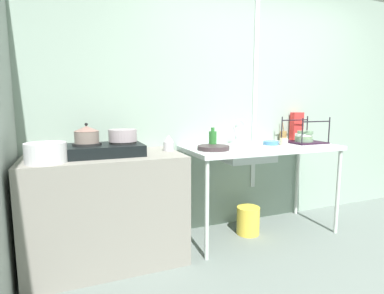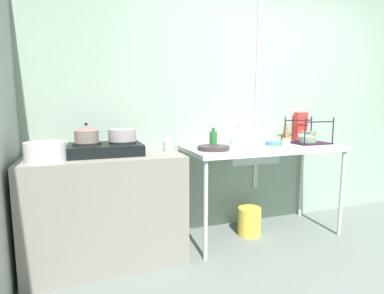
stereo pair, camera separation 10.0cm
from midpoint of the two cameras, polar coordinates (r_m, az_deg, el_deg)
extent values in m
cube|color=#8FA597|center=(3.41, 12.96, 7.49)|extent=(5.38, 0.10, 2.54)
cube|color=silver|center=(3.34, 13.06, 9.66)|extent=(0.05, 0.01, 2.03)
cube|color=gray|center=(2.63, -14.72, -10.98)|extent=(1.22, 0.66, 0.89)
cube|color=silver|center=(3.03, 14.09, -0.23)|extent=(1.51, 0.66, 0.04)
cylinder|color=silver|center=(2.55, 3.72, -11.87)|extent=(0.04, 0.04, 0.85)
cylinder|color=silver|center=(3.36, 26.98, -7.80)|extent=(0.04, 0.04, 0.85)
cylinder|color=silver|center=(3.07, -0.68, -8.38)|extent=(0.04, 0.04, 0.85)
cylinder|color=silver|center=(3.77, 20.50, -5.77)|extent=(0.04, 0.04, 0.85)
cube|color=black|center=(2.52, -14.83, -0.42)|extent=(0.57, 0.39, 0.09)
cylinder|color=black|center=(2.51, -18.00, 0.61)|extent=(0.22, 0.22, 0.02)
cylinder|color=black|center=(2.53, -11.78, 0.90)|extent=(0.22, 0.22, 0.02)
cylinder|color=slate|center=(2.50, -18.06, 1.86)|extent=(0.18, 0.18, 0.09)
cone|color=#86625A|center=(2.49, -18.12, 3.36)|extent=(0.19, 0.19, 0.04)
sphere|color=black|center=(2.49, -18.16, 4.11)|extent=(0.02, 0.02, 0.02)
cylinder|color=#9E8F95|center=(2.52, -11.81, 2.19)|extent=(0.22, 0.22, 0.10)
cylinder|color=silver|center=(2.34, -24.70, -0.85)|extent=(0.27, 0.27, 0.14)
cylinder|color=#BDB9C1|center=(2.66, -3.34, 0.17)|extent=(0.09, 0.09, 0.08)
cone|color=#BDB9C1|center=(2.65, -3.35, 1.66)|extent=(0.09, 0.09, 0.06)
cube|color=silver|center=(2.91, 11.15, -1.37)|extent=(0.47, 0.36, 0.13)
cylinder|color=silver|center=(3.08, 9.46, 2.21)|extent=(0.02, 0.02, 0.19)
torus|color=silver|center=(3.02, 10.04, 3.93)|extent=(0.14, 0.02, 0.14)
cylinder|color=#372B2E|center=(2.71, 5.11, -0.16)|extent=(0.29, 0.29, 0.04)
cylinder|color=black|center=(3.16, 21.26, 2.64)|extent=(0.01, 0.01, 0.27)
cylinder|color=black|center=(3.39, 25.68, 2.73)|extent=(0.01, 0.01, 0.27)
cylinder|color=black|center=(3.40, 17.82, 3.14)|extent=(0.01, 0.01, 0.27)
cylinder|color=black|center=(3.62, 22.17, 3.21)|extent=(0.01, 0.01, 0.27)
cylinder|color=black|center=(3.27, 23.64, 4.34)|extent=(0.35, 0.01, 0.01)
cylinder|color=black|center=(3.50, 20.14, 4.73)|extent=(0.35, 0.01, 0.01)
cube|color=black|center=(3.40, 21.63, 0.77)|extent=(0.37, 0.33, 0.01)
cylinder|color=gray|center=(3.39, 21.58, 1.13)|extent=(0.19, 0.19, 0.03)
cylinder|color=gray|center=(3.40, 21.50, 1.57)|extent=(0.18, 0.18, 0.03)
cylinder|color=white|center=(3.39, 21.47, 2.05)|extent=(0.17, 0.17, 0.03)
cylinder|color=slate|center=(3.39, 21.79, 2.48)|extent=(0.16, 0.16, 0.03)
cylinder|color=beige|center=(3.12, 18.08, 0.87)|extent=(0.08, 0.08, 0.07)
cylinder|color=teal|center=(3.13, 15.82, 0.67)|extent=(0.15, 0.15, 0.04)
cylinder|color=#2B6D2E|center=(2.82, 5.02, 1.37)|extent=(0.07, 0.07, 0.15)
cylinder|color=#2B6D2E|center=(2.81, 5.04, 3.29)|extent=(0.03, 0.03, 0.04)
cube|color=red|center=(3.63, 20.41, 3.62)|extent=(0.15, 0.08, 0.31)
cylinder|color=olive|center=(3.52, 18.07, 1.93)|extent=(0.07, 0.07, 0.10)
cylinder|color=olive|center=(3.51, 18.13, 3.20)|extent=(0.04, 0.04, 0.20)
cylinder|color=yellow|center=(3.17, 11.61, -13.47)|extent=(0.23, 0.23, 0.28)
camera|label=1|loc=(0.05, -88.93, 0.15)|focal=28.46mm
camera|label=2|loc=(0.05, 91.07, -0.15)|focal=28.46mm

